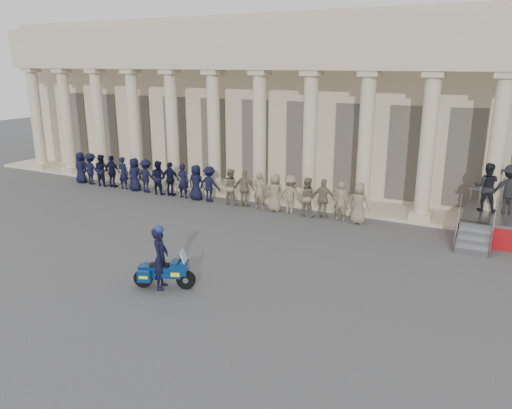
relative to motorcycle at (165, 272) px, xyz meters
name	(u,v)px	position (x,y,z in m)	size (l,w,h in m)	color
ground	(188,258)	(-0.81, 2.33, -0.53)	(90.00, 90.00, 0.00)	#454547
building	(333,100)	(-0.81, 17.07, 4.00)	(40.00, 12.50, 9.00)	#C2B291
officer_rank	(195,182)	(-4.99, 8.92, 0.35)	(17.00, 0.67, 1.77)	black
motorcycle	(165,272)	(0.00, 0.00, 0.00)	(1.81, 1.12, 1.22)	black
rider	(160,257)	(-0.10, -0.04, 0.46)	(0.69, 0.82, 2.01)	black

